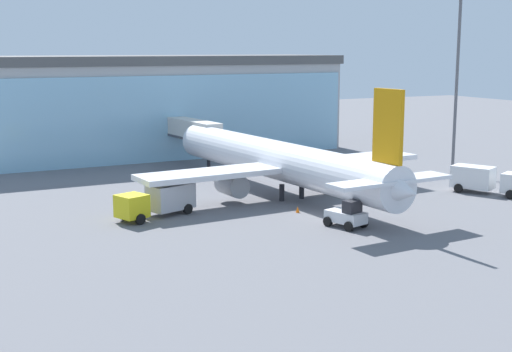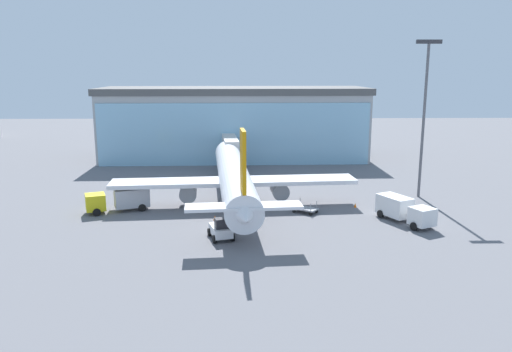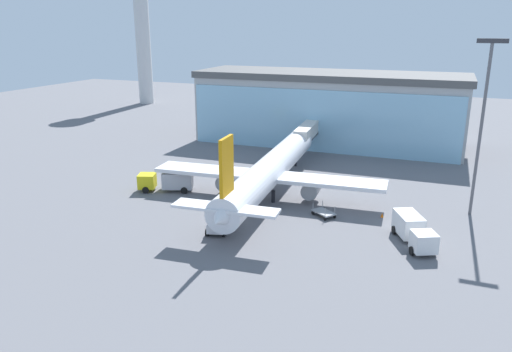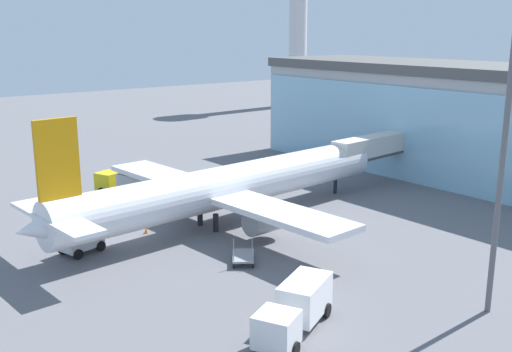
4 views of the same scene
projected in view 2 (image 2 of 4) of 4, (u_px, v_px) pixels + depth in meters
name	position (u px, v px, depth m)	size (l,w,h in m)	color
ground	(226.00, 224.00, 54.89)	(240.00, 240.00, 0.00)	slate
terminal_building	(234.00, 123.00, 94.31)	(49.81, 16.65, 13.35)	#A7A7A7
jet_bridge	(230.00, 144.00, 83.40)	(3.45, 13.33, 5.72)	beige
apron_light_mast	(425.00, 107.00, 64.13)	(3.20, 0.40, 20.30)	#59595E
airplane	(234.00, 177.00, 62.49)	(30.32, 39.05, 11.25)	silver
catering_truck	(120.00, 199.00, 59.55)	(7.61, 4.63, 2.65)	yellow
fuel_truck	(403.00, 209.00, 55.27)	(5.21, 7.52, 2.65)	silver
baggage_cart	(305.00, 209.00, 58.99)	(3.21, 2.94, 1.50)	gray
pushback_tug	(221.00, 230.00, 49.85)	(2.92, 3.58, 2.30)	silver
safety_cone_nose	(215.00, 218.00, 56.15)	(0.36, 0.36, 0.55)	orange
safety_cone_wingtip	(355.00, 205.00, 61.43)	(0.36, 0.36, 0.55)	orange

